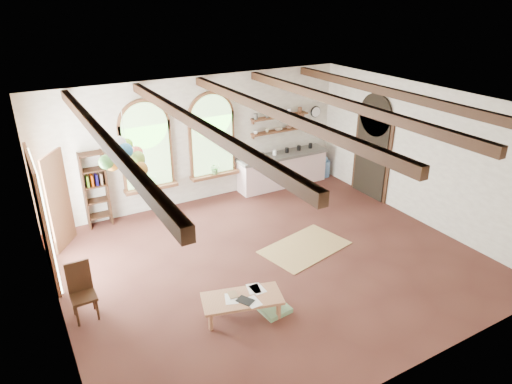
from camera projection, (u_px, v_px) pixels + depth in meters
floor at (272, 260)px, 9.36m from camera, size 8.00×8.00×0.00m
ceiling_beams at (274, 112)px, 8.09m from camera, size 6.20×6.80×0.18m
window_left at (147, 149)px, 10.78m from camera, size 1.30×0.28×2.20m
window_right at (212, 138)px, 11.55m from camera, size 1.30×0.28×2.20m
left_doorway at (43, 219)px, 8.53m from camera, size 0.10×1.90×2.50m
right_doorway at (371, 156)px, 11.89m from camera, size 0.10×1.30×2.40m
kitchen_counter at (282, 169)px, 12.74m from camera, size 2.68×0.62×0.94m
wall_shelf_lower at (280, 131)px, 12.45m from camera, size 1.70×0.24×0.04m
wall_shelf_upper at (280, 116)px, 12.28m from camera, size 1.70×0.24×0.04m
wall_clock at (316, 112)px, 12.93m from camera, size 0.32×0.04×0.32m
bookshelf at (96, 190)px, 10.41m from camera, size 0.53×0.32×1.80m
coffee_table at (242, 299)px, 7.64m from camera, size 1.45×0.95×0.38m
side_chair at (84, 302)px, 7.65m from camera, size 0.40×0.40×1.01m
floor_mat at (305, 247)px, 9.81m from camera, size 2.03×1.50×0.02m
floor_cushion at (274, 308)px, 7.89m from camera, size 0.52×0.52×0.08m
water_jug_a at (324, 168)px, 13.45m from camera, size 0.32×0.32×0.62m
water_jug_b at (311, 171)px, 13.29m from camera, size 0.28×0.28×0.55m
balloon_cluster at (126, 156)px, 8.25m from camera, size 0.87×0.99×1.16m
table_book at (229, 296)px, 7.65m from camera, size 0.18×0.24×0.02m
tablet at (245, 301)px, 7.54m from camera, size 0.30×0.33×0.01m
potted_plant_left at (151, 181)px, 11.01m from camera, size 0.27×0.23×0.30m
potted_plant_right at (215, 168)px, 11.78m from camera, size 0.27×0.23×0.30m
shelf_cup_a at (256, 132)px, 12.08m from camera, size 0.12×0.10×0.10m
shelf_cup_b at (267, 130)px, 12.24m from camera, size 0.10×0.10×0.09m
shelf_bowl_a at (278, 129)px, 12.41m from camera, size 0.22×0.22×0.05m
shelf_bowl_b at (289, 127)px, 12.56m from camera, size 0.20×0.20×0.06m
shelf_vase at (299, 123)px, 12.69m from camera, size 0.18×0.18×0.19m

